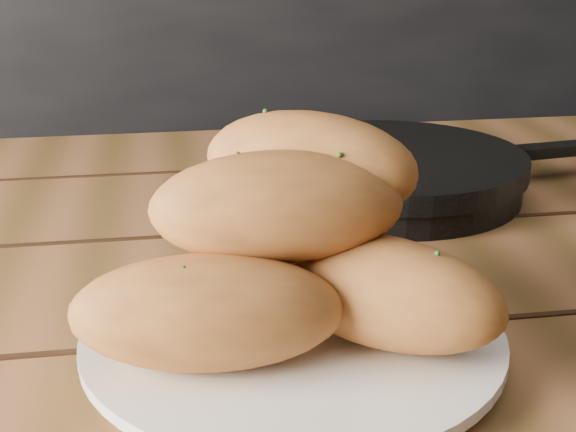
# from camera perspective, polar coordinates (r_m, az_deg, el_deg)

# --- Properties ---
(counter) EXTENTS (2.80, 0.60, 0.90)m
(counter) POSITION_cam_1_polar(r_m,az_deg,el_deg) (2.00, 9.14, 3.46)
(counter) COLOR black
(counter) RESTS_ON ground
(table) EXTENTS (1.63, 0.98, 0.75)m
(table) POSITION_cam_1_polar(r_m,az_deg,el_deg) (0.70, 4.02, -10.39)
(table) COLOR #905B36
(table) RESTS_ON ground
(plate) EXTENTS (0.28, 0.28, 0.02)m
(plate) POSITION_cam_1_polar(r_m,az_deg,el_deg) (0.54, 0.34, -8.75)
(plate) COLOR white
(plate) RESTS_ON table
(bread_rolls) EXTENTS (0.28, 0.25, 0.14)m
(bread_rolls) POSITION_cam_1_polar(r_m,az_deg,el_deg) (0.51, 0.12, -2.04)
(bread_rolls) COLOR #B77132
(bread_rolls) RESTS_ON plate
(skillet) EXTENTS (0.42, 0.29, 0.05)m
(skillet) POSITION_cam_1_polar(r_m,az_deg,el_deg) (0.85, 7.29, 3.14)
(skillet) COLOR black
(skillet) RESTS_ON table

